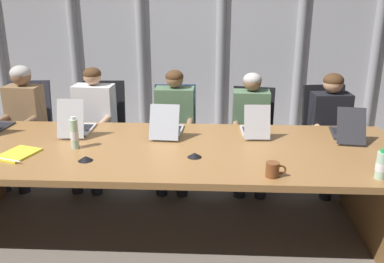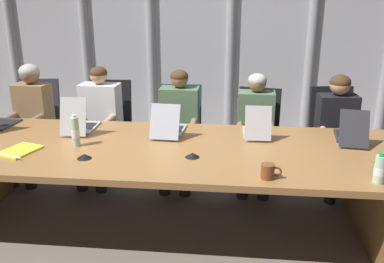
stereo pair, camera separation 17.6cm
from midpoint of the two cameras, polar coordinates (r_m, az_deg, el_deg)
name	(u,v)px [view 1 (the left image)]	position (r m, az deg, el deg)	size (l,w,h in m)	color
ground_plane	(164,227)	(3.69, -5.19, -12.72)	(11.52, 11.52, 0.00)	#6B6056
conference_table	(162,164)	(3.43, -5.47, -4.38)	(3.81, 1.28, 0.72)	olive
curtain_backdrop	(183,18)	(5.59, -2.17, 14.96)	(5.76, 0.17, 3.11)	#B2B2B7
laptop_left_mid	(77,126)	(3.84, -16.48, 0.70)	(0.23, 0.44, 0.33)	#BCBCC1
laptop_center	(167,128)	(3.67, -4.75, 0.49)	(0.27, 0.45, 0.29)	#A8ADB7
laptop_right_mid	(255,129)	(3.66, 7.06, 0.39)	(0.23, 0.39, 0.29)	#BCBCC1
laptop_right_end	(347,131)	(3.77, 18.82, 0.05)	(0.28, 0.49, 0.29)	#2D2D33
office_chair_left_end	(30,141)	(4.89, -21.87, -1.16)	(0.60, 0.61, 0.99)	#2D2D38
office_chair_left_mid	(104,142)	(4.62, -12.83, -1.36)	(0.60, 0.60, 0.99)	black
office_chair_center	(175,144)	(4.48, -3.40, -1.68)	(0.60, 0.60, 0.96)	navy
office_chair_right_mid	(251,146)	(4.46, 6.75, -1.91)	(0.60, 0.61, 0.94)	black
office_chair_right_end	(326,146)	(4.58, 16.47, -1.90)	(0.60, 0.61, 0.98)	black
person_left_end	(21,117)	(4.66, -22.94, 1.78)	(0.39, 0.56, 1.19)	olive
person_left_mid	(93,120)	(4.40, -14.34, 1.54)	(0.43, 0.56, 1.18)	silver
person_center	(174,122)	(4.23, -3.61, 1.28)	(0.40, 0.55, 1.16)	#4C6B4C
person_right_mid	(251,124)	(4.21, 6.74, 0.95)	(0.38, 0.55, 1.14)	#4C6B4C
person_right_end	(332,124)	(4.34, 17.22, 0.91)	(0.41, 0.57, 1.14)	black
water_bottle_primary	(74,134)	(3.46, -16.93, -0.33)	(0.06, 0.06, 0.26)	#ADD1B2
water_bottle_secondary	(381,165)	(3.03, 22.58, -4.23)	(0.07, 0.07, 0.21)	#ADD1B2
coffee_mug_near	(273,170)	(2.88, 9.10, -5.10)	(0.14, 0.09, 0.10)	brown
conference_mic_middle	(195,155)	(3.17, -1.25, -3.18)	(0.11, 0.11, 0.04)	black
conference_mic_right_side	(85,158)	(3.23, -15.64, -3.52)	(0.11, 0.11, 0.04)	black
spiral_notepad	(18,154)	(3.50, -23.73, -2.83)	(0.30, 0.36, 0.03)	yellow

